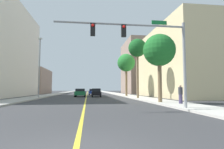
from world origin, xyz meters
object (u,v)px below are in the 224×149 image
(traffic_signal_mast, at_px, (146,43))
(car_black, at_px, (96,93))
(palm_far, at_px, (126,63))
(car_blue, at_px, (93,92))
(street_lamp, at_px, (39,64))
(palm_mid, at_px, (137,49))
(pedestrian, at_px, (181,94))
(palm_near, at_px, (159,51))
(car_green, at_px, (80,93))

(traffic_signal_mast, relative_size, car_black, 2.01)
(palm_far, xyz_separation_m, car_blue, (-6.02, 10.59, -5.57))
(street_lamp, relative_size, palm_far, 1.16)
(palm_mid, bearing_deg, pedestrian, -84.07)
(traffic_signal_mast, xyz_separation_m, car_black, (-2.45, 21.86, -3.86))
(car_blue, xyz_separation_m, pedestrian, (7.06, -29.28, 0.24))
(street_lamp, bearing_deg, palm_near, -38.64)
(traffic_signal_mast, bearing_deg, palm_mid, 77.19)
(street_lamp, height_order, car_black, street_lamp)
(car_blue, bearing_deg, palm_mid, -71.61)
(palm_mid, xyz_separation_m, car_blue, (-5.98, 18.90, -6.55))
(palm_far, bearing_deg, palm_mid, -90.30)
(palm_near, xyz_separation_m, car_blue, (-5.99, 27.20, -4.56))
(car_blue, height_order, pedestrian, pedestrian)
(traffic_signal_mast, height_order, palm_far, palm_far)
(street_lamp, height_order, car_green, street_lamp)
(traffic_signal_mast, height_order, palm_mid, palm_mid)
(street_lamp, distance_m, car_blue, 18.31)
(palm_far, xyz_separation_m, car_black, (-5.65, -0.31, -5.54))
(palm_far, bearing_deg, car_green, 177.03)
(palm_near, relative_size, palm_far, 0.86)
(traffic_signal_mast, relative_size, car_blue, 2.29)
(palm_near, relative_size, pedestrian, 4.09)
(car_black, xyz_separation_m, car_green, (-2.90, 0.75, -0.01))
(palm_near, height_order, car_blue, palm_near)
(traffic_signal_mast, bearing_deg, car_green, 103.31)
(palm_mid, height_order, car_black, palm_mid)
(palm_far, distance_m, car_green, 10.20)
(street_lamp, height_order, pedestrian, street_lamp)
(street_lamp, height_order, palm_far, street_lamp)
(palm_mid, distance_m, pedestrian, 12.21)
(pedestrian, bearing_deg, car_black, 14.10)
(palm_near, bearing_deg, palm_mid, 90.10)
(traffic_signal_mast, distance_m, street_lamp, 20.59)
(traffic_signal_mast, relative_size, palm_mid, 1.06)
(palm_near, distance_m, car_black, 17.83)
(pedestrian, bearing_deg, traffic_signal_mast, 123.53)
(palm_mid, relative_size, car_green, 2.22)
(street_lamp, relative_size, palm_mid, 1.07)
(palm_far, relative_size, car_green, 2.05)
(street_lamp, xyz_separation_m, car_black, (8.90, 4.69, -4.39))
(traffic_signal_mast, height_order, palm_near, palm_near)
(palm_mid, relative_size, car_black, 1.90)
(street_lamp, bearing_deg, car_green, 42.22)
(palm_near, relative_size, car_green, 1.77)
(palm_far, bearing_deg, car_black, -176.87)
(palm_near, height_order, car_black, palm_near)
(traffic_signal_mast, xyz_separation_m, palm_far, (3.20, 22.17, 1.68))
(traffic_signal_mast, bearing_deg, pedestrian, 39.41)
(car_blue, bearing_deg, street_lamp, -117.83)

